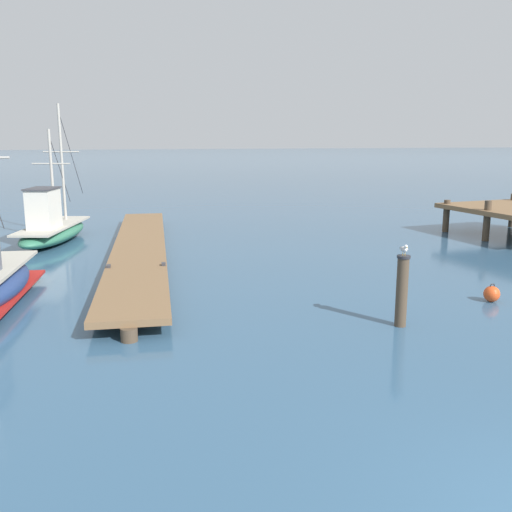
# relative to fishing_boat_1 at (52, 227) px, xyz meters

# --- Properties ---
(floating_dock) EXTENTS (3.05, 17.40, 0.53)m
(floating_dock) POSITION_rel_fishing_boat_1_xyz_m (3.30, -3.79, -0.29)
(floating_dock) COLOR brown
(floating_dock) RESTS_ON ground
(fishing_boat_1) EXTENTS (3.09, 7.02, 5.58)m
(fishing_boat_1) POSITION_rel_fishing_boat_1_xyz_m (0.00, 0.00, 0.00)
(fishing_boat_1) COLOR #337556
(fishing_boat_1) RESTS_ON ground
(mooring_piling) EXTENTS (0.30, 0.30, 1.64)m
(mooring_piling) POSITION_rel_fishing_boat_1_xyz_m (8.67, -12.82, 0.21)
(mooring_piling) COLOR #4C3D2D
(mooring_piling) RESTS_ON ground
(perched_seagull) EXTENTS (0.18, 0.38, 0.27)m
(perched_seagull) POSITION_rel_fishing_boat_1_xyz_m (8.67, -12.81, 1.14)
(perched_seagull) COLOR gold
(perched_seagull) RESTS_ON mooring_piling
(mooring_buoy) EXTENTS (0.42, 0.42, 0.49)m
(mooring_buoy) POSITION_rel_fishing_boat_1_xyz_m (11.92, -11.65, -0.44)
(mooring_buoy) COLOR #E04C1E
(mooring_buoy) RESTS_ON ground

